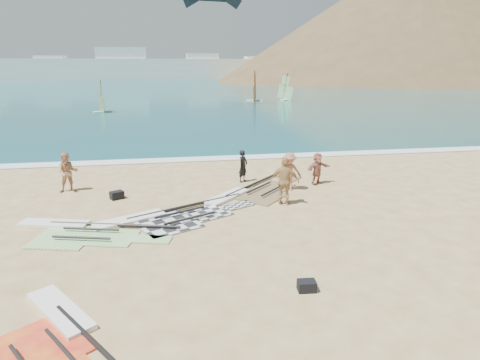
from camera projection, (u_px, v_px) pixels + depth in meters
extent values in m
plane|color=#D3B67B|center=(276.00, 243.00, 12.78)|extent=(300.00, 300.00, 0.00)
cube|color=#0C4458|center=(178.00, 82.00, 137.86)|extent=(300.00, 240.00, 0.06)
cube|color=white|center=(224.00, 159.00, 24.43)|extent=(300.00, 1.20, 0.04)
cube|color=white|center=(123.00, 70.00, 150.53)|extent=(160.00, 8.00, 8.00)
cube|color=white|center=(52.00, 68.00, 146.30)|extent=(10.00, 7.00, 9.00)
cube|color=white|center=(122.00, 64.00, 149.98)|extent=(18.00, 7.00, 12.00)
cube|color=white|center=(203.00, 67.00, 155.17)|extent=(12.00, 7.00, 10.00)
cube|color=white|center=(265.00, 68.00, 159.40)|extent=(16.00, 7.00, 9.00)
cube|color=white|center=(313.00, 66.00, 162.40)|extent=(10.00, 7.00, 11.00)
cone|color=brown|center=(408.00, 81.00, 149.88)|extent=(143.00, 143.00, 45.00)
cone|color=brown|center=(472.00, 80.00, 165.09)|extent=(70.00, 70.00, 28.00)
cube|color=#272629|center=(166.00, 223.00, 14.35)|extent=(2.71, 2.81, 0.04)
cube|color=#272629|center=(208.00, 213.00, 15.34)|extent=(1.98, 1.93, 0.04)
cube|color=#272629|center=(237.00, 206.00, 16.13)|extent=(1.45, 1.16, 0.04)
cylinder|color=black|center=(188.00, 206.00, 15.89)|extent=(4.52, 2.31, 0.12)
cylinder|color=black|center=(180.00, 212.00, 15.04)|extent=(1.88, 0.99, 0.09)
cylinder|color=black|center=(190.00, 218.00, 14.45)|extent=(1.88, 0.99, 0.09)
cube|color=white|center=(130.00, 220.00, 14.55)|extent=(2.64, 1.78, 0.12)
cube|color=#5ECE37|center=(66.00, 236.00, 13.25)|extent=(2.27, 2.41, 0.04)
cube|color=#5ECE37|center=(113.00, 238.00, 13.11)|extent=(1.70, 1.63, 0.04)
cube|color=#5ECE37|center=(152.00, 240.00, 13.00)|extent=(1.32, 0.89, 0.04)
cylinder|color=black|center=(115.00, 225.00, 13.98)|extent=(4.51, 1.29, 0.11)
cylinder|color=black|center=(91.00, 229.00, 13.49)|extent=(1.87, 0.57, 0.08)
cylinder|color=black|center=(81.00, 238.00, 12.81)|extent=(1.87, 0.57, 0.08)
cube|color=white|center=(54.00, 224.00, 14.18)|extent=(2.51, 1.25, 0.12)
cube|color=#E9400D|center=(257.00, 196.00, 17.39)|extent=(2.81, 2.80, 0.04)
cube|color=#E9400D|center=(276.00, 186.00, 18.72)|extent=(1.99, 2.00, 0.04)
cube|color=#E9400D|center=(289.00, 180.00, 19.81)|extent=(1.32, 1.34, 0.04)
cylinder|color=black|center=(255.00, 183.00, 18.95)|extent=(3.40, 3.56, 0.11)
cylinder|color=black|center=(259.00, 187.00, 18.13)|extent=(1.43, 1.49, 0.08)
cylinder|color=black|center=(273.00, 190.00, 17.74)|extent=(1.43, 1.49, 0.08)
cube|color=white|center=(227.00, 197.00, 17.13)|extent=(2.22, 2.28, 0.12)
cube|color=red|center=(34.00, 349.00, 7.97)|extent=(2.62, 2.57, 0.04)
cylinder|color=black|center=(107.00, 355.00, 7.70)|extent=(2.74, 3.69, 0.11)
cylinder|color=black|center=(65.00, 351.00, 7.71)|extent=(1.16, 1.55, 0.08)
cube|color=white|center=(60.00, 311.00, 9.15)|extent=(1.90, 2.27, 0.12)
cube|color=black|center=(117.00, 195.00, 17.00)|extent=(0.64, 0.58, 0.33)
cube|color=black|center=(307.00, 286.00, 10.05)|extent=(0.48, 0.35, 0.27)
imported|color=black|center=(243.00, 166.00, 19.35)|extent=(0.66, 0.67, 1.56)
imported|color=tan|center=(68.00, 172.00, 17.78)|extent=(0.98, 0.83, 1.79)
imported|color=#A7634B|center=(289.00, 172.00, 17.97)|extent=(1.21, 0.80, 1.74)
imported|color=tan|center=(285.00, 181.00, 16.11)|extent=(1.25, 0.85, 1.97)
imported|color=#AB6755|center=(317.00, 168.00, 19.02)|extent=(1.47, 0.97, 1.51)
cube|color=white|center=(103.00, 112.00, 48.73)|extent=(2.20, 1.35, 0.12)
cube|color=orange|center=(102.00, 103.00, 48.45)|extent=(1.01, 2.44, 2.31)
cube|color=orange|center=(100.00, 90.00, 48.01)|extent=(0.59, 1.38, 1.61)
cylinder|color=black|center=(101.00, 96.00, 48.20)|extent=(0.35, 0.71, 3.67)
cube|color=white|center=(255.00, 100.00, 64.49)|extent=(2.75, 1.60, 0.15)
cube|color=red|center=(255.00, 92.00, 64.14)|extent=(1.13, 3.08, 2.89)
cube|color=red|center=(255.00, 79.00, 63.60)|extent=(0.66, 1.74, 2.00)
cylinder|color=black|center=(255.00, 85.00, 63.84)|extent=(0.41, 0.90, 4.58)
cube|color=white|center=(285.00, 100.00, 65.82)|extent=(2.13, 2.24, 0.14)
cube|color=#68BE28|center=(285.00, 92.00, 65.50)|extent=(2.21, 2.03, 2.61)
cube|color=#68BE28|center=(286.00, 81.00, 65.01)|extent=(1.26, 1.16, 1.82)
cylinder|color=black|center=(285.00, 86.00, 65.23)|extent=(0.68, 0.63, 4.15)
cube|color=black|center=(233.00, 1.00, 53.24)|extent=(2.29, 0.85, 2.03)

